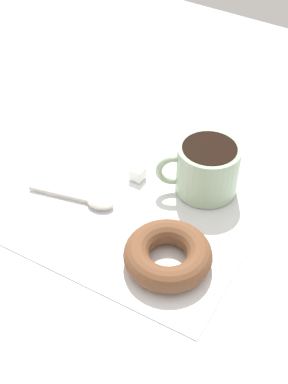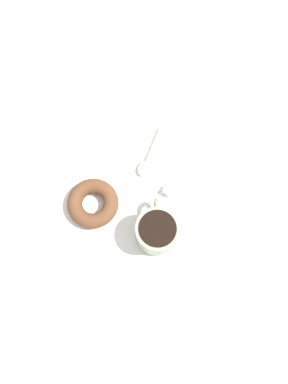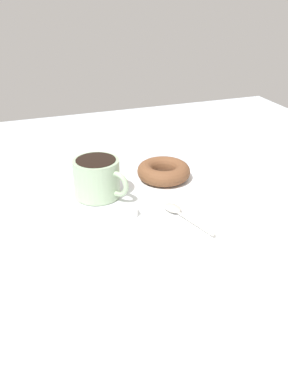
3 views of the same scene
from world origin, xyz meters
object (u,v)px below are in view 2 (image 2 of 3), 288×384
at_px(coffee_cup, 157,231).
at_px(spoon, 146,162).
at_px(donut, 93,203).
at_px(sugar_cube, 168,191).

distance_m(coffee_cup, spoon, 0.16).
xyz_separation_m(donut, sugar_cube, (-0.11, -0.11, -0.01)).
height_order(donut, spoon, donut).
bearing_deg(sugar_cube, spoon, -18.11).
bearing_deg(sugar_cube, coffee_cup, 111.03).
bearing_deg(donut, spoon, -102.09).
relative_size(coffee_cup, sugar_cube, 5.60).
distance_m(donut, spoon, 0.14).
relative_size(donut, sugar_cube, 5.87).
height_order(donut, sugar_cube, donut).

